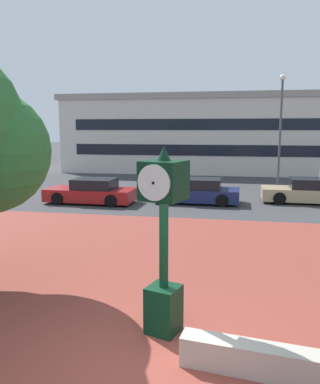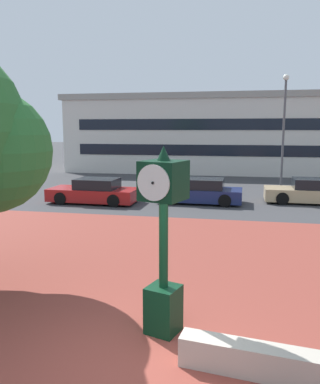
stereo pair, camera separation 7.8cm
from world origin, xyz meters
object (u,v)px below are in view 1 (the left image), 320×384
(car_street_distant, at_px, (307,192))
(street_lamp_post, at_px, (281,121))
(car_street_far, at_px, (92,192))
(car_street_mid, at_px, (198,192))
(street_clock, at_px, (164,237))
(civic_building, at_px, (238,133))

(car_street_distant, bearing_deg, street_lamp_post, 16.78)
(car_street_far, bearing_deg, car_street_mid, -77.62)
(car_street_far, distance_m, street_lamp_post, 12.16)
(street_clock, distance_m, car_street_mid, 13.38)
(street_clock, height_order, street_lamp_post, street_lamp_post)
(civic_building, relative_size, street_lamp_post, 4.43)
(car_street_distant, xyz_separation_m, civic_building, (-3.45, 17.11, 2.81))
(street_clock, bearing_deg, car_street_distant, 88.75)
(car_street_distant, bearing_deg, car_street_mid, 101.74)
(street_clock, distance_m, car_street_far, 13.70)
(civic_building, bearing_deg, street_lamp_post, -79.87)
(car_street_mid, xyz_separation_m, street_lamp_post, (4.52, 4.82, 3.69))
(street_clock, distance_m, civic_building, 31.56)
(car_street_far, bearing_deg, car_street_distant, -77.62)
(street_lamp_post, bearing_deg, car_street_distant, -74.18)
(civic_building, xyz_separation_m, street_lamp_post, (2.39, -13.35, 0.88))
(car_street_mid, distance_m, car_street_far, 5.57)
(street_clock, distance_m, car_street_distant, 15.30)
(street_clock, relative_size, car_street_far, 0.76)
(car_street_mid, distance_m, car_street_distant, 5.68)
(car_street_far, height_order, street_lamp_post, street_lamp_post)
(car_street_far, xyz_separation_m, car_street_distant, (11.05, 2.10, -0.00))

